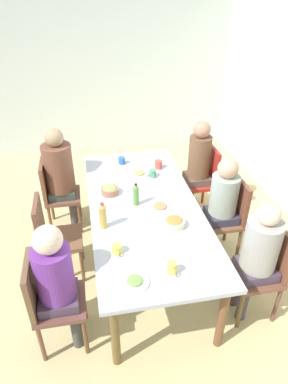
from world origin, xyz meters
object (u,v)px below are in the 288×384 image
at_px(bottle_0, 136,195).
at_px(plate_2, 160,207).
at_px(chair_0, 49,299).
at_px(cup_2, 172,268).
at_px(person_3, 222,200).
at_px(chair_4, 53,234).
at_px(chair_2, 203,177).
at_px(cup_3, 158,164).
at_px(chair_3, 228,214).
at_px(chair_5, 264,267).
at_px(plate_1, 135,281).
at_px(cup_4, 153,173).
at_px(person_1, 60,172).
at_px(dining_table, 144,210).
at_px(person_0, 57,278).
at_px(person_2, 198,162).
at_px(plate_0, 139,173).
at_px(bowl_0, 110,190).
at_px(cup_1, 117,249).
at_px(bowl_1, 174,222).
at_px(chair_1, 55,192).
at_px(cup_0, 122,161).

bearing_deg(bottle_0, plate_2, 64.37).
relative_size(chair_0, cup_2, 8.18).
bearing_deg(person_3, chair_4, -90.00).
distance_m(chair_2, cup_3, 0.67).
distance_m(chair_3, chair_5, 0.79).
bearing_deg(plate_1, cup_2, 99.12).
bearing_deg(cup_4, chair_5, 28.17).
bearing_deg(chair_5, chair_4, -113.56).
relative_size(person_1, bottle_0, 5.47).
height_order(dining_table, cup_4, cup_4).
bearing_deg(person_0, person_2, 134.13).
distance_m(plate_0, bowl_0, 0.50).
bearing_deg(plate_0, cup_1, -18.01).
bearing_deg(cup_2, plate_0, 179.30).
bearing_deg(bowl_1, chair_2, 148.86).
xyz_separation_m(chair_1, cup_0, (-0.11, 0.81, 0.27)).
distance_m(bowl_0, cup_4, 0.57).
relative_size(plate_0, plate_2, 0.86).
bearing_deg(person_3, cup_0, -134.74).
relative_size(cup_1, bottle_0, 0.52).
bearing_deg(cup_3, chair_5, 21.79).
distance_m(cup_2, bottle_0, 0.95).
bearing_deg(chair_5, plate_1, -81.40).
relative_size(dining_table, person_0, 1.97).
relative_size(person_3, bowl_1, 6.18).
bearing_deg(person_0, chair_0, -90.00).
bearing_deg(plate_1, cup_4, 163.22).
xyz_separation_m(person_0, plate_2, (-0.71, 0.96, 0.04)).
xyz_separation_m(chair_0, cup_4, (-1.32, 1.11, 0.27)).
relative_size(person_2, cup_1, 10.20).
height_order(chair_4, cup_0, chair_4).
distance_m(chair_0, cup_1, 0.65).
bearing_deg(plate_2, chair_5, 47.13).
relative_size(chair_2, cup_1, 7.33).
relative_size(person_0, plate_0, 5.62).
distance_m(chair_5, cup_2, 0.92).
bearing_deg(cup_4, chair_0, -39.93).
xyz_separation_m(person_3, bowl_1, (0.38, -0.61, 0.09)).
xyz_separation_m(person_3, bottle_0, (-0.02, -0.89, 0.16)).
bearing_deg(cup_1, person_3, 118.31).
height_order(person_0, bowl_0, person_0).
distance_m(dining_table, cup_0, 0.92).
height_order(chair_4, cup_1, chair_4).
relative_size(plate_0, cup_3, 1.76).
bearing_deg(chair_3, person_2, -173.39).
distance_m(chair_1, bowl_0, 0.84).
xyz_separation_m(person_1, cup_2, (1.71, 0.86, 0.02)).
height_order(chair_5, bowl_0, chair_5).
xyz_separation_m(person_2, person_3, (0.79, -0.00, -0.04)).
height_order(chair_1, plate_2, chair_1).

